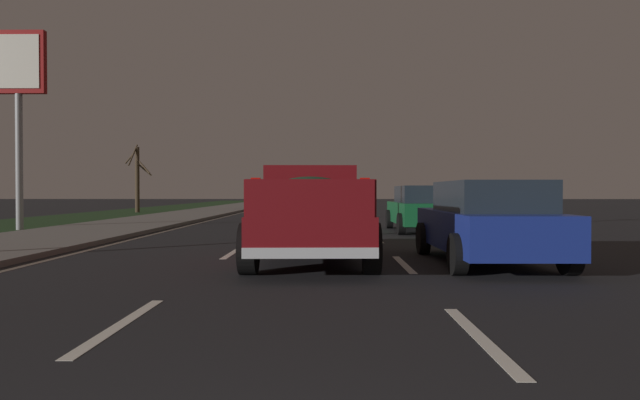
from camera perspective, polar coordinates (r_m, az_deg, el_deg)
name	(u,v)px	position (r m, az deg, el deg)	size (l,w,h in m)	color
ground	(321,218)	(28.32, 0.12, -1.85)	(144.00, 144.00, 0.00)	black
sidewalk_shoulder	(178,216)	(29.37, -14.57, -1.66)	(108.00, 4.00, 0.12)	slate
grass_verge	(82,217)	(31.08, -23.50, -1.67)	(108.00, 6.00, 0.01)	#1E3819
lane_markings	(267,215)	(31.01, -5.54, -1.61)	(108.00, 7.04, 0.01)	silver
pickup_truck	(310,210)	(10.74, -1.04, -1.08)	(5.48, 2.40, 1.87)	maroon
sedan_green	(422,208)	(18.84, 10.53, -0.85)	(4.42, 2.05, 1.54)	#14592D
sedan_blue	(487,222)	(10.70, 16.97, -2.17)	(4.42, 2.05, 1.54)	navy
gas_price_sign	(18,80)	(22.27, -28.87, 10.86)	(0.27, 1.90, 6.98)	#99999E
bare_tree_far	(137,177)	(37.54, -18.47, 2.29)	(1.45, 2.11, 4.42)	#423323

